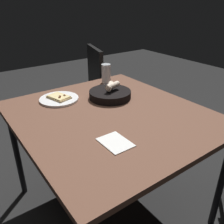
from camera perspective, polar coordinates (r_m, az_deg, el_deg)
name	(u,v)px	position (r m, az deg, el deg)	size (l,w,h in m)	color
ground	(111,206)	(1.86, -0.26, -21.48)	(8.00, 8.00, 0.00)	black
dining_table	(111,122)	(1.43, -0.32, -2.32)	(1.14, 1.04, 0.75)	brown
pizza_plate	(59,99)	(1.61, -12.54, 3.15)	(0.25, 0.25, 0.04)	white
bread_basket	(110,94)	(1.60, -0.43, 4.36)	(0.28, 0.28, 0.11)	black
beer_glass	(106,75)	(1.88, -1.42, 8.92)	(0.07, 0.07, 0.15)	silver
napkin	(115,142)	(1.13, 0.79, -7.28)	(0.16, 0.12, 0.00)	white
chair_spare	(85,90)	(2.39, -6.49, 5.21)	(0.54, 0.54, 0.94)	#292929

